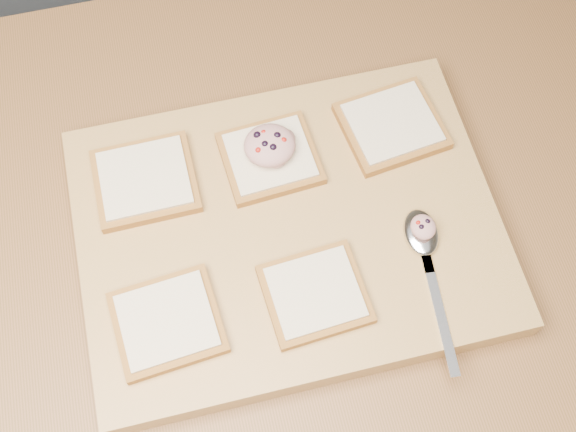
# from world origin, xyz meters

# --- Properties ---
(ground) EXTENTS (4.00, 4.00, 0.00)m
(ground) POSITION_xyz_m (0.00, 0.00, 0.00)
(ground) COLOR #515459
(ground) RESTS_ON ground
(island_counter) EXTENTS (2.00, 0.80, 0.90)m
(island_counter) POSITION_xyz_m (0.00, 0.00, 0.45)
(island_counter) COLOR slate
(island_counter) RESTS_ON ground
(cutting_board) EXTENTS (0.50, 0.38, 0.04)m
(cutting_board) POSITION_xyz_m (0.09, -0.03, 0.92)
(cutting_board) COLOR #B2804C
(cutting_board) RESTS_ON island_counter
(bread_far_left) EXTENTS (0.12, 0.11, 0.02)m
(bread_far_left) POSITION_xyz_m (-0.06, 0.06, 0.95)
(bread_far_left) COLOR #996427
(bread_far_left) RESTS_ON cutting_board
(bread_far_center) EXTENTS (0.12, 0.11, 0.02)m
(bread_far_center) POSITION_xyz_m (0.09, 0.06, 0.95)
(bread_far_center) COLOR #996427
(bread_far_center) RESTS_ON cutting_board
(bread_far_right) EXTENTS (0.13, 0.12, 0.02)m
(bread_far_right) POSITION_xyz_m (0.25, 0.07, 0.95)
(bread_far_right) COLOR #996427
(bread_far_right) RESTS_ON cutting_board
(bread_near_left) EXTENTS (0.12, 0.11, 0.02)m
(bread_near_left) POSITION_xyz_m (-0.07, -0.12, 0.95)
(bread_near_left) COLOR #996427
(bread_near_left) RESTS_ON cutting_board
(bread_near_center) EXTENTS (0.12, 0.11, 0.02)m
(bread_near_center) POSITION_xyz_m (0.10, -0.13, 0.95)
(bread_near_center) COLOR #996427
(bread_near_center) RESTS_ON cutting_board
(tuna_salad_dollop) EXTENTS (0.06, 0.06, 0.03)m
(tuna_salad_dollop) POSITION_xyz_m (0.09, 0.06, 0.97)
(tuna_salad_dollop) COLOR tan
(tuna_salad_dollop) RESTS_ON bread_far_center
(spoon) EXTENTS (0.05, 0.20, 0.01)m
(spoon) POSITION_xyz_m (0.24, -0.10, 0.95)
(spoon) COLOR silver
(spoon) RESTS_ON cutting_board
(spoon_salad) EXTENTS (0.03, 0.03, 0.02)m
(spoon_salad) POSITION_xyz_m (0.24, -0.08, 0.96)
(spoon_salad) COLOR tan
(spoon_salad) RESTS_ON spoon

